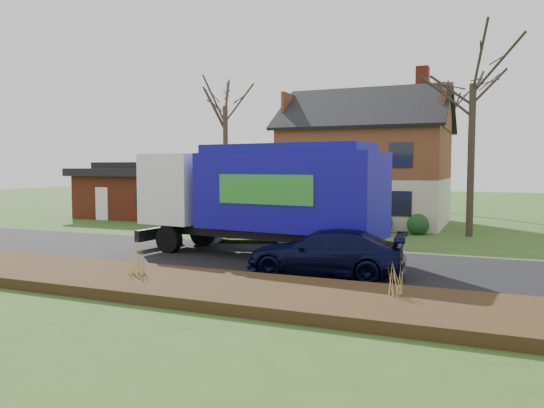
% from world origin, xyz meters
% --- Properties ---
extents(ground, '(120.00, 120.00, 0.00)m').
position_xyz_m(ground, '(0.00, 0.00, 0.00)').
color(ground, '#324E1A').
rests_on(ground, ground).
extents(road, '(80.00, 7.00, 0.02)m').
position_xyz_m(road, '(0.00, 0.00, 0.01)').
color(road, black).
rests_on(road, ground).
extents(mulch_verge, '(80.00, 3.50, 0.30)m').
position_xyz_m(mulch_verge, '(0.00, -5.30, 0.15)').
color(mulch_verge, black).
rests_on(mulch_verge, ground).
extents(main_house, '(12.95, 8.95, 9.26)m').
position_xyz_m(main_house, '(1.49, 13.91, 4.03)').
color(main_house, beige).
rests_on(main_house, ground).
extents(ranch_house, '(9.80, 8.20, 3.70)m').
position_xyz_m(ranch_house, '(-12.00, 13.00, 1.81)').
color(ranch_house, maroon).
rests_on(ranch_house, ground).
extents(garbage_truck, '(10.08, 3.66, 4.22)m').
position_xyz_m(garbage_truck, '(1.03, 0.71, 2.43)').
color(garbage_truck, black).
rests_on(garbage_truck, ground).
extents(silver_sedan, '(5.49, 3.54, 1.71)m').
position_xyz_m(silver_sedan, '(-1.06, 4.17, 0.85)').
color(silver_sedan, '#A8ABB0').
rests_on(silver_sedan, ground).
extents(navy_wagon, '(5.15, 2.56, 1.44)m').
position_xyz_m(navy_wagon, '(4.32, -1.80, 0.72)').
color(navy_wagon, black).
rests_on(navy_wagon, ground).
extents(tree_front_west, '(3.26, 3.26, 9.68)m').
position_xyz_m(tree_front_west, '(-5.61, 10.29, 7.98)').
color(tree_front_west, '#3F3026').
rests_on(tree_front_west, ground).
extents(tree_front_east, '(3.80, 3.80, 10.54)m').
position_xyz_m(tree_front_east, '(8.01, 9.94, 8.57)').
color(tree_front_east, '#382D21').
rests_on(tree_front_east, ground).
extents(tree_back, '(3.58, 3.58, 11.32)m').
position_xyz_m(tree_back, '(5.84, 23.42, 9.44)').
color(tree_back, '#3A2F23').
rests_on(tree_back, ground).
extents(grass_clump_mid, '(0.35, 0.28, 0.96)m').
position_xyz_m(grass_clump_mid, '(-0.29, -5.14, 0.78)').
color(grass_clump_mid, tan).
rests_on(grass_clump_mid, mulch_verge).
extents(grass_clump_east, '(0.31, 0.26, 0.78)m').
position_xyz_m(grass_clump_east, '(7.01, -4.79, 0.69)').
color(grass_clump_east, tan).
rests_on(grass_clump_east, mulch_verge).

